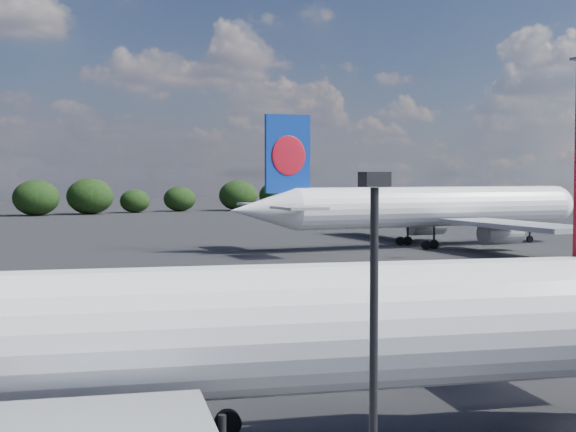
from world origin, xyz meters
TOP-DOWN VIEW (x-y plane):
  - qantas_airliner at (5.21, -1.39)m, footprint 45.62×43.72m
  - china_southern_airliner at (65.72, 62.95)m, footprint 55.64×52.97m
  - apron_lamp_post at (2.90, -15.27)m, footprint 0.55×0.30m

SIDE VIEW (x-z plane):
  - qantas_airliner at x=5.21m, z-range -2.95..12.15m
  - china_southern_airliner at x=65.72m, z-range -3.55..14.60m
  - apron_lamp_post at x=2.90m, z-range 0.64..11.05m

